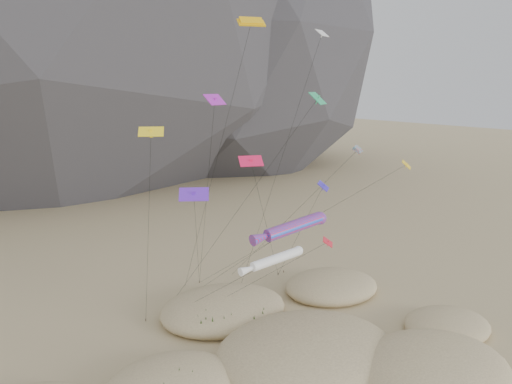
# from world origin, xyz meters

# --- Properties ---
(dunes) EXTENTS (47.49, 37.09, 3.56)m
(dunes) POSITION_xyz_m (-1.15, 4.59, 0.69)
(dunes) COLOR #CCB789
(dunes) RESTS_ON ground
(dune_grass) EXTENTS (41.60, 25.68, 1.54)m
(dune_grass) POSITION_xyz_m (-1.47, 3.92, 0.82)
(dune_grass) COLOR black
(dune_grass) RESTS_ON ground
(kite_stakes) EXTENTS (20.42, 7.40, 0.30)m
(kite_stakes) POSITION_xyz_m (2.42, 22.65, 0.15)
(kite_stakes) COLOR #3F2D1E
(kite_stakes) RESTS_ON ground
(rainbow_tube_kite) EXTENTS (8.90, 16.49, 12.09)m
(rainbow_tube_kite) POSITION_xyz_m (2.49, 9.65, 11.10)
(rainbow_tube_kite) COLOR red
(rainbow_tube_kite) RESTS_ON ground
(white_tube_kite) EXTENTS (6.62, 15.40, 10.54)m
(white_tube_kite) POSITION_xyz_m (-2.19, 6.15, 9.88)
(white_tube_kite) COLOR silver
(white_tube_kite) RESTS_ON ground
(orange_parafoil) EXTENTS (2.65, 14.33, 30.13)m
(orange_parafoil) POSITION_xyz_m (0.33, 13.46, 29.22)
(orange_parafoil) COLOR #D89E0B
(orange_parafoil) RESTS_ON ground
(multi_parafoil) EXTENTS (4.54, 18.95, 18.40)m
(multi_parafoil) POSITION_xyz_m (9.70, 9.11, 17.67)
(multi_parafoil) COLOR red
(multi_parafoil) RESTS_ON ground
(delta_kites) EXTENTS (28.74, 19.35, 29.79)m
(delta_kites) POSITION_xyz_m (2.26, 11.52, 18.19)
(delta_kites) COLOR #17985B
(delta_kites) RESTS_ON ground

